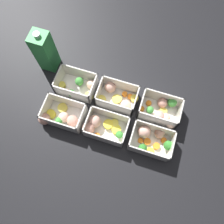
% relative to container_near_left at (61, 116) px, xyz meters
% --- Properties ---
extents(ground_plane, '(4.00, 4.00, 0.00)m').
position_rel_container_near_left_xyz_m(ground_plane, '(0.18, 0.08, -0.03)').
color(ground_plane, black).
extents(container_near_left, '(0.17, 0.12, 0.07)m').
position_rel_container_near_left_xyz_m(container_near_left, '(0.00, 0.00, 0.00)').
color(container_near_left, silver).
rests_on(container_near_left, ground_plane).
extents(container_near_center, '(0.17, 0.11, 0.07)m').
position_rel_container_near_left_xyz_m(container_near_center, '(0.16, 0.01, 0.00)').
color(container_near_center, silver).
rests_on(container_near_center, ground_plane).
extents(container_near_right, '(0.16, 0.12, 0.07)m').
position_rel_container_near_left_xyz_m(container_near_right, '(0.35, 0.02, 0.00)').
color(container_near_right, silver).
rests_on(container_near_right, ground_plane).
extents(container_far_left, '(0.16, 0.11, 0.07)m').
position_rel_container_near_left_xyz_m(container_far_left, '(0.02, 0.14, 0.00)').
color(container_far_left, silver).
rests_on(container_far_left, ground_plane).
extents(container_far_center, '(0.17, 0.12, 0.07)m').
position_rel_container_near_left_xyz_m(container_far_center, '(0.18, 0.15, -0.00)').
color(container_far_center, silver).
rests_on(container_far_center, ground_plane).
extents(container_far_right, '(0.16, 0.13, 0.07)m').
position_rel_container_near_left_xyz_m(container_far_right, '(0.36, 0.14, 0.00)').
color(container_far_right, silver).
rests_on(container_far_right, ground_plane).
extents(juice_carton, '(0.07, 0.07, 0.20)m').
position_rel_container_near_left_xyz_m(juice_carton, '(-0.14, 0.21, 0.07)').
color(juice_carton, green).
rests_on(juice_carton, ground_plane).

